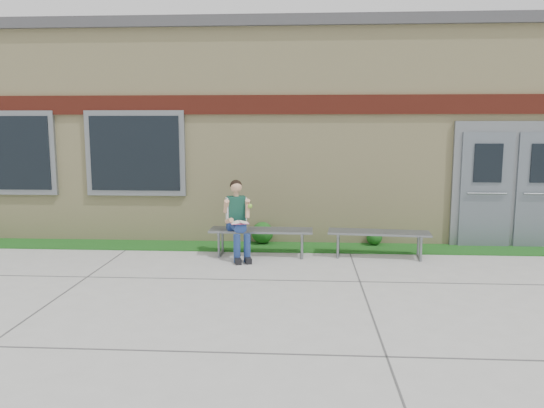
{
  "coord_description": "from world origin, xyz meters",
  "views": [
    {
      "loc": [
        0.19,
        -6.9,
        2.2
      ],
      "look_at": [
        -0.34,
        1.7,
        0.94
      ],
      "focal_mm": 35.0,
      "sensor_mm": 36.0,
      "label": 1
    }
  ],
  "objects": [
    {
      "name": "ground",
      "position": [
        0.0,
        0.0,
        0.0
      ],
      "size": [
        80.0,
        80.0,
        0.0
      ],
      "primitive_type": "plane",
      "color": "#9E9E99",
      "rests_on": "ground"
    },
    {
      "name": "shrub_mid",
      "position": [
        -0.59,
        2.85,
        0.22
      ],
      "size": [
        0.41,
        0.41,
        0.41
      ],
      "primitive_type": "sphere",
      "color": "#124412",
      "rests_on": "grass_strip"
    },
    {
      "name": "bench_left",
      "position": [
        -0.54,
        2.0,
        0.35
      ],
      "size": [
        1.76,
        0.51,
        0.46
      ],
      "rotation": [
        0.0,
        0.0,
        -0.01
      ],
      "color": "slate",
      "rests_on": "ground"
    },
    {
      "name": "girl",
      "position": [
        -0.92,
        1.81,
        0.69
      ],
      "size": [
        0.54,
        0.81,
        1.31
      ],
      "rotation": [
        0.0,
        0.0,
        0.29
      ],
      "color": "navy",
      "rests_on": "ground"
    },
    {
      "name": "grass_strip",
      "position": [
        0.0,
        2.6,
        0.01
      ],
      "size": [
        16.0,
        0.8,
        0.02
      ],
      "primitive_type": "cube",
      "color": "#124412",
      "rests_on": "ground"
    },
    {
      "name": "bench_right",
      "position": [
        1.46,
        2.0,
        0.34
      ],
      "size": [
        1.74,
        0.63,
        0.44
      ],
      "rotation": [
        0.0,
        0.0,
        -0.09
      ],
      "color": "slate",
      "rests_on": "ground"
    },
    {
      "name": "school_building",
      "position": [
        -0.0,
        5.99,
        2.1
      ],
      "size": [
        16.2,
        6.22,
        4.2
      ],
      "color": "beige",
      "rests_on": "ground"
    },
    {
      "name": "shrub_east",
      "position": [
        1.5,
        2.85,
        0.17
      ],
      "size": [
        0.29,
        0.29,
        0.29
      ],
      "primitive_type": "sphere",
      "color": "#124412",
      "rests_on": "grass_strip"
    }
  ]
}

